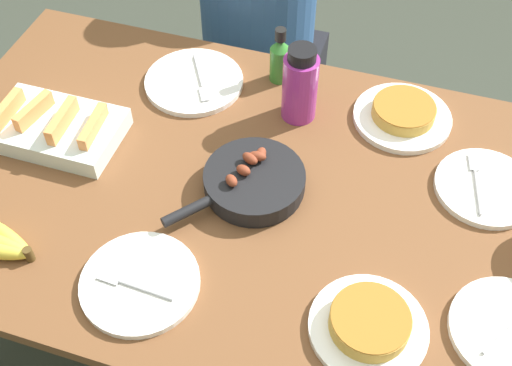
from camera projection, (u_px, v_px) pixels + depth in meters
ground_plane at (256, 334)px, 2.05m from camera, size 14.00×14.00×0.00m
dining_table at (256, 214)px, 1.57m from camera, size 1.67×0.99×0.73m
banana_bunch at (2, 244)px, 1.38m from camera, size 0.17×0.11×0.04m
melon_tray at (55, 127)px, 1.59m from camera, size 0.32×0.20×0.09m
skillet at (253, 181)px, 1.48m from camera, size 0.28×0.31×0.08m
frittata_plate_center at (369, 324)px, 1.25m from camera, size 0.24×0.24×0.05m
frittata_plate_side at (403, 114)px, 1.64m from camera, size 0.25×0.25×0.05m
empty_plate_near_front at (485, 188)px, 1.50m from camera, size 0.24×0.24×0.02m
empty_plate_far_left at (510, 331)px, 1.26m from camera, size 0.24×0.24×0.02m
empty_plate_far_right at (194, 82)px, 1.74m from camera, size 0.27×0.27×0.02m
empty_plate_mid_edge at (140, 283)px, 1.33m from camera, size 0.25×0.25×0.02m
water_bottle at (300, 85)px, 1.59m from camera, size 0.09×0.09×0.21m
hot_sauce_bottle at (280, 58)px, 1.70m from camera, size 0.05×0.05×0.16m
person_figure at (258, 49)px, 2.22m from camera, size 0.41×0.41×1.20m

